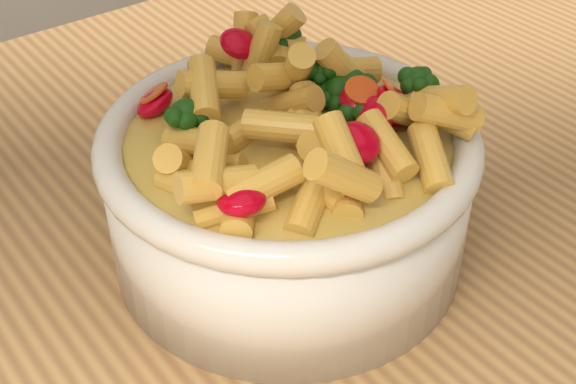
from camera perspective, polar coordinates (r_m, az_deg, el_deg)
serving_bowl at (r=0.51m, az=0.00°, el=0.11°), size 0.24×0.24×0.10m
pasta_salad at (r=0.48m, az=0.00°, el=6.15°), size 0.19×0.19×0.04m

